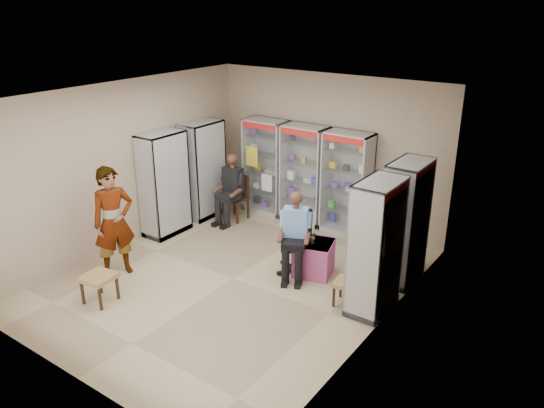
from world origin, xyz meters
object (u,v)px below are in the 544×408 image
Objects in this scene: cabinet_back_left at (266,167)px; standing_man at (114,222)px; cabinet_right_far at (405,222)px; pink_trunk at (314,258)px; office_chair at (297,243)px; woven_stool_b at (100,288)px; cabinet_left_far at (203,170)px; wooden_chair at (236,198)px; cabinet_left_near at (164,184)px; cabinet_back_right at (347,184)px; seated_shopkeeper at (296,236)px; woven_stool_a at (347,293)px; cabinet_right_near at (376,247)px; cabinet_back_mid at (304,175)px.

standing_man is at bearing -96.31° from cabinet_back_left.
cabinet_right_far reaches higher than pink_trunk.
office_chair is 3.18m from woven_stool_b.
office_chair is at bearing -32.85° from standing_man.
cabinet_left_far is at bearing 87.43° from cabinet_right_far.
cabinet_back_left is 1.08× the size of standing_man.
standing_man is (-0.16, -2.94, 0.46)m from wooden_chair.
cabinet_back_left is at bearing 71.10° from wooden_chair.
cabinet_right_far is 1.00× the size of cabinet_left_far.
cabinet_right_far is at bearing 3.02° from office_chair.
cabinet_left_near reaches higher than office_chair.
cabinet_back_right is 2.00m from seated_shopkeeper.
seated_shopkeeper reaches higher than pink_trunk.
cabinet_back_left is 3.69m from standing_man.
cabinet_back_right is at bearing 18.75° from wooden_chair.
cabinet_left_near is 4.47× the size of woven_stool_b.
cabinet_back_left is 2.84m from seated_shopkeeper.
cabinet_back_left is 1.87× the size of office_chair.
cabinet_right_far is 5.24× the size of woven_stool_a.
cabinet_back_left is 2.13× the size of wooden_chair.
woven_stool_b is (-3.09, -2.08, 0.03)m from woven_stool_a.
wooden_chair is at bearing 83.96° from cabinet_right_far.
office_chair is at bearing 92.12° from cabinet_left_near.
cabinet_right_near is at bearing -180.00° from cabinet_right_far.
cabinet_right_near is 5.24× the size of woven_stool_a.
cabinet_back_mid is at bearing 66.35° from cabinet_right_far.
woven_stool_b is (-1.93, -2.45, -0.46)m from seated_shopkeeper.
office_chair is 1.28m from woven_stool_a.
cabinet_left_far is at bearing 106.19° from woven_stool_b.
cabinet_right_far is 4.47× the size of woven_stool_b.
cabinet_back_right is at bearing 67.69° from woven_stool_b.
cabinet_right_far is 1.50m from woven_stool_a.
standing_man is (-3.58, -1.33, 0.74)m from woven_stool_a.
woven_stool_a is (1.28, -2.34, -0.81)m from cabinet_back_right.
cabinet_left_near is (-1.88, -2.03, 0.00)m from cabinet_back_mid.
cabinet_back_mid and cabinet_back_right have the same top height.
cabinet_back_mid is at bearing 126.15° from pink_trunk.
cabinet_back_right is 1.00× the size of cabinet_left_near.
cabinet_right_near reaches higher than office_chair.
cabinet_back_right is 1.08× the size of standing_man.
pink_trunk is at bearing 149.79° from woven_stool_a.
cabinet_left_far is 1.47× the size of seated_shopkeeper.
cabinet_left_far is 1.00× the size of cabinet_left_near.
cabinet_left_far is 3.14m from seated_shopkeeper.
cabinet_back_left is at bearing 135.00° from cabinet_left_far.
pink_trunk is (2.53, -1.09, -0.18)m from wooden_chair.
woven_stool_b is (-3.45, -3.30, -0.78)m from cabinet_right_far.
cabinet_right_far reaches higher than office_chair.
cabinet_right_far is at bearing 4.49° from seated_shopkeeper.
cabinet_back_left and cabinet_back_right have the same top height.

